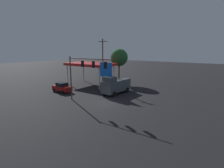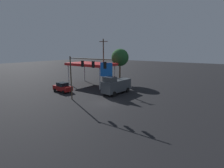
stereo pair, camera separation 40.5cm
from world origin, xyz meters
TOP-DOWN VIEW (x-y plane):
  - ground_plane at (0.00, 0.00)m, footprint 200.00×200.00m
  - traffic_signal_assembly at (2.68, 1.80)m, footprint 8.78×0.43m
  - utility_pole at (8.53, -10.45)m, footprint 2.40×0.26m
  - gas_station_canopy at (11.91, -9.84)m, footprint 11.31×6.88m
  - price_sign at (3.86, -5.44)m, footprint 2.82×0.27m
  - delivery_truck at (1.93, -6.04)m, footprint 2.87×6.92m
  - sedan_far at (11.68, -0.85)m, footprint 4.48×2.23m
  - street_tree at (7.65, -16.12)m, footprint 4.42×4.42m

SIDE VIEW (x-z plane):
  - ground_plane at x=0.00m, z-range 0.00..0.00m
  - sedan_far at x=11.68m, z-range -0.01..1.92m
  - delivery_truck at x=1.93m, z-range -0.10..3.48m
  - price_sign at x=3.86m, z-range 1.38..7.43m
  - gas_station_canopy at x=11.91m, z-range 2.31..7.67m
  - traffic_signal_assembly at x=2.68m, z-range 1.87..9.34m
  - utility_pole at x=8.53m, z-range 0.29..11.22m
  - street_tree at x=7.65m, z-range 2.14..10.89m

